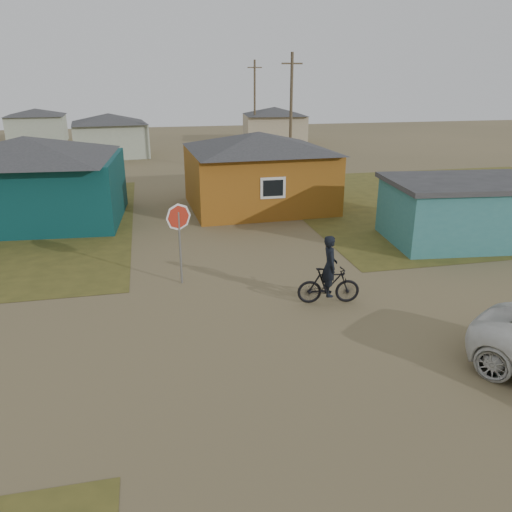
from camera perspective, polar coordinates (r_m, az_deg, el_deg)
The scene contains 12 objects.
ground at distance 13.30m, azimuth 3.06°, elevation -9.58°, with size 120.00×120.00×0.00m, color olive.
grass_ne at distance 30.33m, azimuth 22.58°, elevation 5.92°, with size 20.00×18.00×0.00m, color brown.
house_teal at distance 25.61m, azimuth -24.46°, elevation 8.04°, with size 8.93×7.08×4.00m.
house_yellow at distance 26.17m, azimuth 0.31°, elevation 9.90°, with size 7.72×6.76×3.90m.
shed_turquoise at distance 22.34m, azimuth 22.69°, elevation 4.80°, with size 6.71×4.93×2.60m.
house_pale_west at distance 45.47m, azimuth -16.34°, elevation 13.20°, with size 7.04×6.15×3.60m.
house_beige_east at distance 53.02m, azimuth 2.11°, elevation 14.80°, with size 6.95×6.05×3.60m.
house_pale_north at distance 58.36m, azimuth -23.74°, elevation 13.56°, with size 6.28×5.81×3.40m.
utility_pole_near at distance 34.61m, azimuth 4.01°, elevation 15.85°, with size 1.40×0.20×8.00m.
utility_pole_far at distance 50.34m, azimuth -0.15°, elevation 17.14°, with size 1.40×0.20×8.00m.
stop_sign at distance 16.27m, azimuth -8.80°, elevation 3.42°, with size 0.89×0.07×2.73m.
cyclist at distance 15.19m, azimuth 8.34°, elevation -2.61°, with size 1.96×0.82×2.14m.
Camera 1 is at (-3.16, -11.14, 6.53)m, focal length 35.00 mm.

